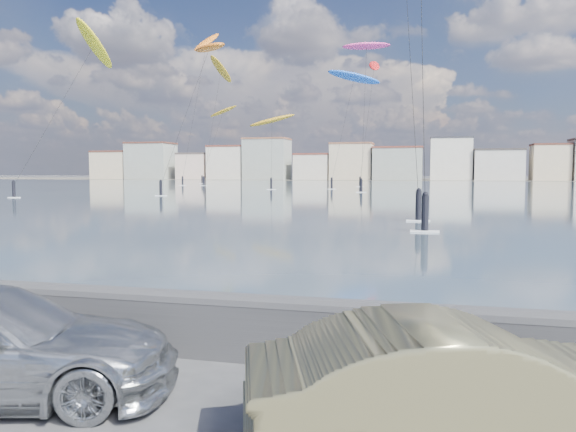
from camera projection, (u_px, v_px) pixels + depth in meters
The scene contains 14 objects.
bay_water at pixel (406, 189), 94.97m from camera, with size 500.00×177.00×0.00m, color #2F4551.
far_shore_strip at pixel (417, 179), 199.97m from camera, with size 500.00×60.00×0.00m, color #4C473D.
seawall at pixel (208, 322), 8.98m from camera, with size 400.00×0.36×1.08m.
far_buildings at pixel (420, 162), 185.63m from camera, with size 240.79×13.26×14.60m.
car_champagne at pixel (463, 392), 5.73m from camera, with size 1.56×4.49×1.48m, color tan.
kitesurfer_2 at pixel (354, 78), 100.71m from camera, with size 10.24×14.30×21.51m.
kitesurfer_6 at pixel (272, 121), 104.60m from camera, with size 9.08×16.86×13.93m.
kitesurfer_10 at pixel (374, 68), 114.25m from camera, with size 3.73×14.56×26.38m.
kitesurfer_11 at pixel (367, 48), 92.12m from camera, with size 8.68×18.98×24.54m.
kitesurfer_12 at pixel (94, 46), 73.32m from camera, with size 4.85×17.86×22.74m.
kitesurfer_13 at pixel (209, 49), 77.35m from camera, with size 8.67×17.49×21.33m.
kitesurfer_17 at pixel (221, 71), 118.30m from camera, with size 4.31×10.76×27.25m.
kitesurfer_18 at pixel (206, 44), 119.78m from camera, with size 6.17×11.26×33.45m.
kitesurfer_20 at pixel (223, 113), 140.73m from camera, with size 7.70×11.49×19.58m.
Camera 1 is at (3.36, -5.55, 2.99)m, focal length 35.00 mm.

